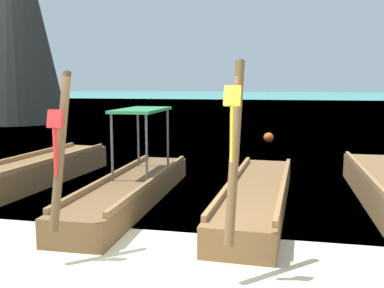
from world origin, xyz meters
TOP-DOWN VIEW (x-y plane):
  - ground at (0.00, 0.00)m, footprint 120.00×120.00m
  - sea_water at (0.00, 61.16)m, footprint 120.00×120.00m
  - longtail_boat_blue_ribbon at (-3.95, 3.76)m, footprint 1.36×5.57m
  - longtail_boat_red_ribbon at (-1.15, 2.71)m, footprint 1.08×5.94m
  - longtail_boat_yellow_ribbon at (1.37, 2.78)m, footprint 1.29×6.14m
  - karst_rock at (-14.63, 18.85)m, footprint 6.26×6.00m
  - mooring_buoy_near at (1.21, 12.49)m, footprint 0.41×0.41m

SIDE VIEW (x-z plane):
  - ground at x=0.00m, z-range 0.00..0.00m
  - sea_water at x=0.00m, z-range 0.00..0.00m
  - mooring_buoy_near at x=1.21m, z-range 0.00..0.41m
  - longtail_boat_yellow_ribbon at x=1.37m, z-range -1.10..1.62m
  - longtail_boat_blue_ribbon at x=-3.95m, z-range -0.89..1.51m
  - longtail_boat_red_ribbon at x=-1.15m, z-range -0.98..1.61m
  - karst_rock at x=-14.63m, z-range -0.38..14.78m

